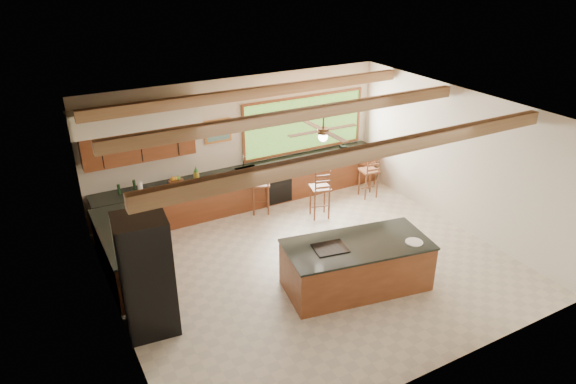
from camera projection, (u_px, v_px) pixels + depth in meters
ground at (312, 264)px, 9.97m from camera, size 7.20×7.20×0.00m
room_shell at (288, 148)px, 9.47m from camera, size 7.27×6.54×3.02m
counter_run at (222, 201)px, 11.41m from camera, size 7.12×3.10×1.23m
island at (356, 265)px, 9.12m from camera, size 2.73×1.63×0.91m
refrigerator at (146, 275)px, 7.87m from camera, size 0.85×0.83×2.00m
bar_stool_a at (261, 185)px, 11.60m from camera, size 0.56×0.56×1.19m
bar_stool_b at (322, 189)px, 11.40m from camera, size 0.52×0.52×1.19m
bar_stool_c at (371, 172)px, 12.38m from camera, size 0.45×0.45×1.13m
bar_stool_d at (369, 165)px, 13.00m from camera, size 0.46×0.46×0.99m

